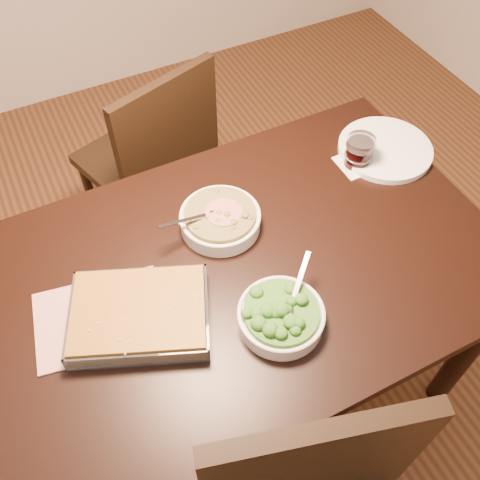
{
  "coord_description": "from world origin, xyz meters",
  "views": [
    {
      "loc": [
        -0.38,
        -0.73,
        1.92
      ],
      "look_at": [
        0.01,
        0.04,
        0.8
      ],
      "focal_mm": 40.0,
      "sensor_mm": 36.0,
      "label": 1
    }
  ],
  "objects_px": {
    "baking_dish": "(140,314)",
    "dinner_plate": "(385,149)",
    "table": "(243,285)",
    "stew_bowl": "(220,219)",
    "broccoli_bowl": "(281,316)",
    "chair_far": "(155,157)",
    "wine_tumbler": "(359,151)"
  },
  "relations": [
    {
      "from": "stew_bowl",
      "to": "dinner_plate",
      "type": "bearing_deg",
      "value": 4.13
    },
    {
      "from": "dinner_plate",
      "to": "chair_far",
      "type": "relative_size",
      "value": 0.33
    },
    {
      "from": "wine_tumbler",
      "to": "dinner_plate",
      "type": "bearing_deg",
      "value": 3.34
    },
    {
      "from": "dinner_plate",
      "to": "chair_far",
      "type": "xyz_separation_m",
      "value": [
        -0.6,
        0.56,
        -0.26
      ]
    },
    {
      "from": "baking_dish",
      "to": "dinner_plate",
      "type": "distance_m",
      "value": 0.93
    },
    {
      "from": "table",
      "to": "wine_tumbler",
      "type": "xyz_separation_m",
      "value": [
        0.49,
        0.19,
        0.15
      ]
    },
    {
      "from": "table",
      "to": "dinner_plate",
      "type": "xyz_separation_m",
      "value": [
        0.6,
        0.19,
        0.11
      ]
    },
    {
      "from": "broccoli_bowl",
      "to": "stew_bowl",
      "type": "bearing_deg",
      "value": 90.13
    },
    {
      "from": "table",
      "to": "baking_dish",
      "type": "relative_size",
      "value": 3.47
    },
    {
      "from": "table",
      "to": "stew_bowl",
      "type": "xyz_separation_m",
      "value": [
        0.0,
        0.15,
        0.13
      ]
    },
    {
      "from": "broccoli_bowl",
      "to": "chair_far",
      "type": "height_order",
      "value": "chair_far"
    },
    {
      "from": "baking_dish",
      "to": "dinner_plate",
      "type": "height_order",
      "value": "baking_dish"
    },
    {
      "from": "baking_dish",
      "to": "wine_tumbler",
      "type": "xyz_separation_m",
      "value": [
        0.79,
        0.22,
        0.02
      ]
    },
    {
      "from": "broccoli_bowl",
      "to": "dinner_plate",
      "type": "relative_size",
      "value": 0.73
    },
    {
      "from": "stew_bowl",
      "to": "baking_dish",
      "type": "height_order",
      "value": "stew_bowl"
    },
    {
      "from": "dinner_plate",
      "to": "stew_bowl",
      "type": "bearing_deg",
      "value": -175.87
    },
    {
      "from": "table",
      "to": "baking_dish",
      "type": "distance_m",
      "value": 0.33
    },
    {
      "from": "table",
      "to": "broccoli_bowl",
      "type": "xyz_separation_m",
      "value": [
        0.0,
        -0.19,
        0.12
      ]
    },
    {
      "from": "table",
      "to": "baking_dish",
      "type": "xyz_separation_m",
      "value": [
        -0.3,
        -0.04,
        0.12
      ]
    },
    {
      "from": "baking_dish",
      "to": "wine_tumbler",
      "type": "distance_m",
      "value": 0.82
    },
    {
      "from": "table",
      "to": "dinner_plate",
      "type": "height_order",
      "value": "dinner_plate"
    },
    {
      "from": "table",
      "to": "broccoli_bowl",
      "type": "relative_size",
      "value": 6.52
    },
    {
      "from": "wine_tumbler",
      "to": "chair_far",
      "type": "xyz_separation_m",
      "value": [
        -0.48,
        0.57,
        -0.3
      ]
    },
    {
      "from": "broccoli_bowl",
      "to": "dinner_plate",
      "type": "height_order",
      "value": "broccoli_bowl"
    },
    {
      "from": "table",
      "to": "broccoli_bowl",
      "type": "distance_m",
      "value": 0.23
    },
    {
      "from": "stew_bowl",
      "to": "broccoli_bowl",
      "type": "bearing_deg",
      "value": -89.87
    },
    {
      "from": "stew_bowl",
      "to": "broccoli_bowl",
      "type": "height_order",
      "value": "stew_bowl"
    },
    {
      "from": "baking_dish",
      "to": "chair_far",
      "type": "relative_size",
      "value": 0.45
    },
    {
      "from": "table",
      "to": "stew_bowl",
      "type": "relative_size",
      "value": 5.55
    },
    {
      "from": "stew_bowl",
      "to": "chair_far",
      "type": "xyz_separation_m",
      "value": [
        0.0,
        0.61,
        -0.28
      ]
    },
    {
      "from": "baking_dish",
      "to": "wine_tumbler",
      "type": "relative_size",
      "value": 4.14
    },
    {
      "from": "chair_far",
      "to": "broccoli_bowl",
      "type": "bearing_deg",
      "value": 72.07
    }
  ]
}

